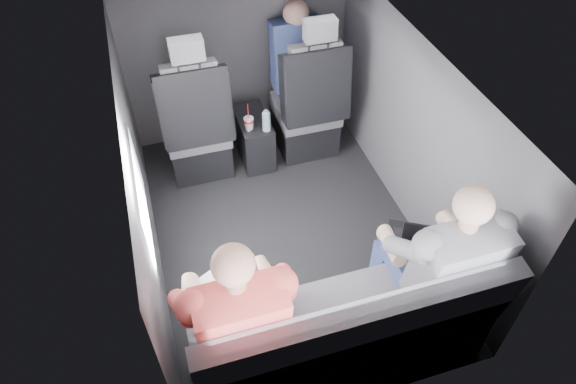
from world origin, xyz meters
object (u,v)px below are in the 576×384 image
object	(u,v)px
center_console	(254,138)
laptop_black	(420,240)
laptop_white	(231,283)
rear_bench	(342,336)
water_bottle	(266,121)
front_seat_right	(308,111)
passenger_rear_right	(438,261)
passenger_rear_left	(237,314)
soda_cup	(249,123)
front_seat_left	(197,131)
passenger_front_right	(296,57)

from	to	relation	value
center_console	laptop_black	xyz separation A→B (m)	(0.55, -1.68, 0.43)
center_console	laptop_white	bearing A→B (deg)	-107.71
rear_bench	water_bottle	bearing A→B (deg)	87.89
front_seat_right	water_bottle	xyz separation A→B (m)	(-0.38, -0.14, 0.08)
front_seat_right	passenger_rear_right	distance (m)	1.83
passenger_rear_right	front_seat_right	bearing A→B (deg)	93.57
center_console	passenger_rear_left	world-z (taller)	passenger_rear_left
passenger_rear_right	center_console	bearing A→B (deg)	106.95
soda_cup	laptop_white	distance (m)	1.60
front_seat_right	soda_cup	bearing A→B (deg)	-169.67
center_console	passenger_rear_left	bearing A→B (deg)	-106.36
front_seat_left	laptop_white	world-z (taller)	front_seat_left
rear_bench	front_seat_left	bearing A→B (deg)	103.31
rear_bench	passenger_front_right	size ratio (longest dim) A/B	2.06
front_seat_left	front_seat_right	xyz separation A→B (m)	(0.90, 0.00, 0.00)
laptop_black	front_seat_left	bearing A→B (deg)	121.38
front_seat_left	passenger_rear_right	bearing A→B (deg)	-60.73
water_bottle	passenger_rear_right	distance (m)	1.75
soda_cup	water_bottle	xyz separation A→B (m)	(0.13, -0.04, 0.02)
water_bottle	passenger_rear_left	bearing A→B (deg)	-109.98
rear_bench	soda_cup	world-z (taller)	rear_bench
front_seat_right	passenger_rear_right	bearing A→B (deg)	-86.43
water_bottle	passenger_front_right	xyz separation A→B (m)	(0.36, 0.40, 0.27)
front_seat_left	passenger_rear_right	distance (m)	2.09
center_console	water_bottle	world-z (taller)	water_bottle
center_console	laptop_white	size ratio (longest dim) A/B	1.09
front_seat_right	center_console	distance (m)	0.49
center_console	laptop_white	world-z (taller)	laptop_white
laptop_black	passenger_rear_right	distance (m)	0.17
front_seat_right	water_bottle	world-z (taller)	front_seat_right
laptop_white	passenger_rear_right	distance (m)	1.11
rear_bench	water_bottle	world-z (taller)	rear_bench
center_console	front_seat_right	bearing A→B (deg)	-5.07
passenger_rear_left	passenger_front_right	distance (m)	2.28
front_seat_right	center_console	size ratio (longest dim) A/B	2.64
front_seat_left	passenger_rear_right	world-z (taller)	passenger_rear_right
laptop_black	passenger_rear_right	bearing A→B (deg)	-85.03
rear_bench	soda_cup	bearing A→B (deg)	91.94
laptop_black	water_bottle	bearing A→B (deg)	107.86
front_seat_left	laptop_black	world-z (taller)	front_seat_left
laptop_white	passenger_rear_right	xyz separation A→B (m)	(1.09, -0.19, 0.01)
passenger_rear_right	passenger_front_right	world-z (taller)	passenger_rear_right
laptop_white	laptop_black	xyz separation A→B (m)	(1.08, -0.02, -0.00)
front_seat_left	center_console	xyz separation A→B (m)	(0.45, 0.04, -0.20)
passenger_rear_right	passenger_front_right	bearing A→B (deg)	93.90
water_bottle	laptop_black	distance (m)	1.58
laptop_black	passenger_rear_left	world-z (taller)	passenger_rear_left
laptop_white	front_seat_right	bearing A→B (deg)	58.79
laptop_black	center_console	bearing A→B (deg)	108.10
water_bottle	passenger_front_right	distance (m)	0.60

